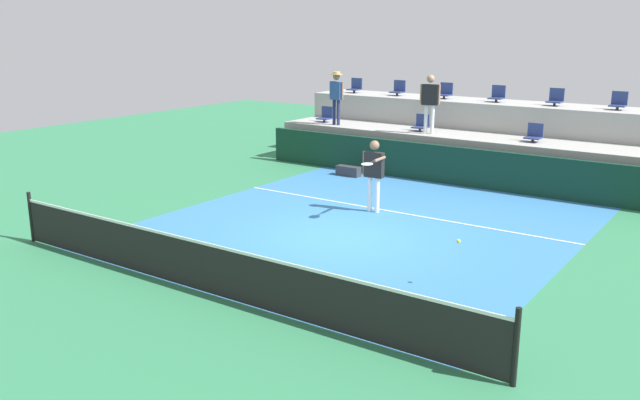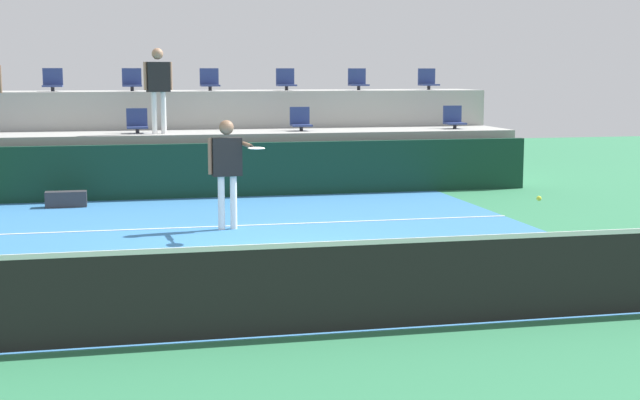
% 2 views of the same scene
% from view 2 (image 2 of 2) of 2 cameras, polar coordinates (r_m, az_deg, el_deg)
% --- Properties ---
extents(ground_plane, '(40.00, 40.00, 0.00)m').
position_cam_2_polar(ground_plane, '(12.76, -2.68, -3.39)').
color(ground_plane, '#2D754C').
extents(court_inner_paint, '(9.00, 10.00, 0.01)m').
position_cam_2_polar(court_inner_paint, '(13.72, -3.40, -2.56)').
color(court_inner_paint, teal).
rests_on(court_inner_paint, ground_plane).
extents(court_service_line, '(9.00, 0.06, 0.00)m').
position_cam_2_polar(court_service_line, '(15.09, -4.25, -1.59)').
color(court_service_line, white).
rests_on(court_service_line, ground_plane).
extents(tennis_net, '(10.48, 0.08, 1.07)m').
position_cam_2_polar(tennis_net, '(8.83, 1.80, -5.25)').
color(tennis_net, black).
rests_on(tennis_net, ground_plane).
extents(sponsor_backboard, '(13.00, 0.16, 1.10)m').
position_cam_2_polar(sponsor_backboard, '(18.55, -5.89, 1.90)').
color(sponsor_backboard, '#0F3323').
rests_on(sponsor_backboard, ground_plane).
extents(seating_tier_lower, '(13.00, 1.80, 1.25)m').
position_cam_2_polar(seating_tier_lower, '(19.83, -6.34, 2.50)').
color(seating_tier_lower, '#9E9E99').
rests_on(seating_tier_lower, ground_plane).
extents(seating_tier_upper, '(13.00, 1.80, 2.10)m').
position_cam_2_polar(seating_tier_upper, '(21.58, -6.88, 4.08)').
color(seating_tier_upper, '#9E9E99').
rests_on(seating_tier_upper, ground_plane).
extents(stadium_chair_lower_left, '(0.44, 0.40, 0.52)m').
position_cam_2_polar(stadium_chair_lower_left, '(19.58, -11.46, 4.79)').
color(stadium_chair_lower_left, '#2D2D33').
rests_on(stadium_chair_lower_left, seating_tier_lower).
extents(stadium_chair_lower_right, '(0.44, 0.40, 0.52)m').
position_cam_2_polar(stadium_chair_lower_right, '(19.97, -1.24, 5.01)').
color(stadium_chair_lower_right, '#2D2D33').
rests_on(stadium_chair_lower_right, seating_tier_lower).
extents(stadium_chair_lower_far_right, '(0.44, 0.40, 0.52)m').
position_cam_2_polar(stadium_chair_lower_far_right, '(20.97, 8.43, 5.07)').
color(stadium_chair_lower_far_right, '#2D2D33').
rests_on(stadium_chair_lower_far_right, seating_tier_lower).
extents(stadium_chair_upper_left, '(0.44, 0.40, 0.52)m').
position_cam_2_polar(stadium_chair_upper_left, '(21.40, -16.50, 7.16)').
color(stadium_chair_upper_left, '#2D2D33').
rests_on(stadium_chair_upper_left, seating_tier_upper).
extents(stadium_chair_upper_mid_left, '(0.44, 0.40, 0.52)m').
position_cam_2_polar(stadium_chair_upper_mid_left, '(21.35, -11.77, 7.32)').
color(stadium_chair_upper_mid_left, '#2D2D33').
rests_on(stadium_chair_upper_mid_left, seating_tier_upper).
extents(stadium_chair_upper_center, '(0.44, 0.40, 0.52)m').
position_cam_2_polar(stadium_chair_upper_center, '(21.46, -6.97, 7.43)').
color(stadium_chair_upper_center, '#2D2D33').
rests_on(stadium_chair_upper_center, seating_tier_upper).
extents(stadium_chair_upper_mid_right, '(0.44, 0.40, 0.52)m').
position_cam_2_polar(stadium_chair_upper_mid_right, '(21.71, -2.17, 7.49)').
color(stadium_chair_upper_mid_right, '#2D2D33').
rests_on(stadium_chair_upper_mid_right, seating_tier_upper).
extents(stadium_chair_upper_right, '(0.44, 0.40, 0.52)m').
position_cam_2_polar(stadium_chair_upper_right, '(22.10, 2.40, 7.50)').
color(stadium_chair_upper_right, '#2D2D33').
rests_on(stadium_chair_upper_right, seating_tier_upper).
extents(stadium_chair_upper_far_right, '(0.44, 0.40, 0.52)m').
position_cam_2_polar(stadium_chair_upper_far_right, '(22.63, 6.81, 7.47)').
color(stadium_chair_upper_far_right, '#2D2D33').
rests_on(stadium_chair_upper_far_right, seating_tier_upper).
extents(tennis_player, '(0.79, 1.20, 1.77)m').
position_cam_2_polar(tennis_player, '(14.58, -5.83, 2.37)').
color(tennis_player, white).
rests_on(tennis_player, ground_plane).
extents(spectator_leaning_on_rail, '(0.61, 0.29, 1.77)m').
position_cam_2_polar(spectator_leaning_on_rail, '(19.19, -10.17, 7.34)').
color(spectator_leaning_on_rail, white).
rests_on(spectator_leaning_on_rail, seating_tier_lower).
extents(tennis_ball, '(0.07, 0.07, 0.07)m').
position_cam_2_polar(tennis_ball, '(12.31, 13.64, 0.09)').
color(tennis_ball, '#CCE033').
extents(equipment_bag, '(0.76, 0.28, 0.30)m').
position_cam_2_polar(equipment_bag, '(17.73, -15.72, 0.05)').
color(equipment_bag, '#333338').
rests_on(equipment_bag, ground_plane).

